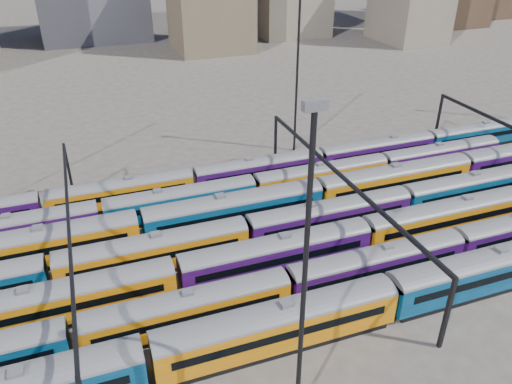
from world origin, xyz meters
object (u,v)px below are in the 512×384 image
object	(u,v)px
rake_0	(278,322)
mast_2	(305,273)
rake_1	(457,242)
rake_2	(365,232)

from	to	relation	value
rake_0	mast_2	bearing A→B (deg)	-99.93
rake_0	mast_2	distance (m)	13.11
rake_1	rake_2	xyz separation A→B (m)	(-8.56, 5.00, 0.19)
rake_0	mast_2	size ratio (longest dim) A/B	4.44
mast_2	rake_1	bearing A→B (deg)	26.07
rake_2	rake_1	bearing A→B (deg)	-30.30
rake_0	rake_1	xyz separation A→B (m)	(23.30, 5.00, -0.35)
rake_2	mast_2	bearing A→B (deg)	-133.21
rake_0	rake_2	size ratio (longest dim) A/B	0.88
rake_0	rake_1	world-z (taller)	rake_0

